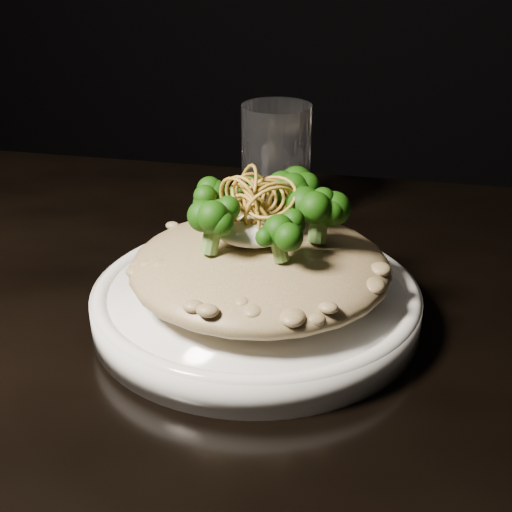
{
  "coord_description": "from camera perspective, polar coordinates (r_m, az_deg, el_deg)",
  "views": [
    {
      "loc": [
        0.08,
        -0.44,
        1.04
      ],
      "look_at": [
        -0.03,
        0.04,
        0.81
      ],
      "focal_mm": 50.0,
      "sensor_mm": 36.0,
      "label": 1
    }
  ],
  "objects": [
    {
      "name": "cheese",
      "position": [
        0.53,
        -0.17,
        2.19
      ],
      "size": [
        0.06,
        0.06,
        0.02
      ],
      "primitive_type": "ellipsoid",
      "color": "silver",
      "rests_on": "risotto"
    },
    {
      "name": "drinking_glass",
      "position": [
        0.73,
        1.61,
        7.25
      ],
      "size": [
        0.09,
        0.09,
        0.12
      ],
      "primitive_type": "cylinder",
      "rotation": [
        0.0,
        0.0,
        0.37
      ],
      "color": "silver",
      "rests_on": "table"
    },
    {
      "name": "broccoli",
      "position": [
        0.53,
        0.28,
        3.47
      ],
      "size": [
        0.11,
        0.11,
        0.04
      ],
      "primitive_type": null,
      "color": "black",
      "rests_on": "risotto"
    },
    {
      "name": "shallots",
      "position": [
        0.53,
        0.16,
        4.78
      ],
      "size": [
        0.05,
        0.05,
        0.03
      ],
      "primitive_type": null,
      "color": "brown",
      "rests_on": "cheese"
    },
    {
      "name": "table",
      "position": [
        0.58,
        1.92,
        -14.37
      ],
      "size": [
        1.1,
        0.8,
        0.75
      ],
      "color": "black",
      "rests_on": "ground"
    },
    {
      "name": "plate",
      "position": [
        0.56,
        0.0,
        -3.81
      ],
      "size": [
        0.26,
        0.26,
        0.03
      ],
      "primitive_type": "cylinder",
      "color": "white",
      "rests_on": "table"
    },
    {
      "name": "risotto",
      "position": [
        0.54,
        0.31,
        -0.84
      ],
      "size": [
        0.2,
        0.2,
        0.04
      ],
      "primitive_type": "ellipsoid",
      "color": "brown",
      "rests_on": "plate"
    }
  ]
}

